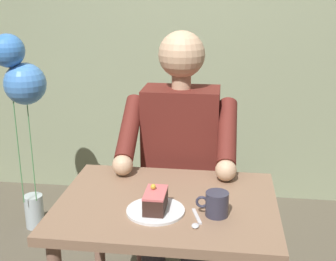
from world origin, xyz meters
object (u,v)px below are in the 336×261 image
at_px(cake_slice, 155,200).
at_px(balloon_display, 22,94).
at_px(dessert_spoon, 196,221).
at_px(seated_person, 179,165).
at_px(coffee_cup, 216,203).
at_px(dining_table, 167,227).
at_px(chair, 182,185).

relative_size(cake_slice, balloon_display, 0.11).
xyz_separation_m(dessert_spoon, balloon_display, (1.09, -1.03, 0.19)).
height_order(cake_slice, dessert_spoon, cake_slice).
height_order(seated_person, coffee_cup, seated_person).
xyz_separation_m(cake_slice, balloon_display, (0.94, -0.97, 0.14)).
bearing_deg(seated_person, cake_slice, 86.91).
bearing_deg(cake_slice, dining_table, -107.18).
bearing_deg(cake_slice, dessert_spoon, 159.31).
bearing_deg(seated_person, dessert_spoon, 101.71).
height_order(chair, cake_slice, chair).
xyz_separation_m(chair, cake_slice, (0.03, 0.70, 0.25)).
xyz_separation_m(dining_table, chair, (0.00, -0.61, -0.10)).
distance_m(seated_person, dessert_spoon, 0.60).
relative_size(cake_slice, coffee_cup, 1.12).
xyz_separation_m(dining_table, balloon_display, (0.97, -0.88, 0.30)).
distance_m(chair, dessert_spoon, 0.80).
height_order(dining_table, coffee_cup, coffee_cup).
height_order(chair, dessert_spoon, chair).
distance_m(dining_table, dessert_spoon, 0.22).
relative_size(seated_person, coffee_cup, 11.12).
distance_m(chair, coffee_cup, 0.76).
bearing_deg(balloon_display, coffee_cup, 140.10).
distance_m(dining_table, seated_person, 0.45).
bearing_deg(dessert_spoon, dining_table, -50.81).
distance_m(dining_table, chair, 0.62).
relative_size(seated_person, balloon_display, 1.05).
relative_size(coffee_cup, balloon_display, 0.09).
relative_size(dining_table, chair, 0.91).
bearing_deg(coffee_cup, seated_person, -70.22).
relative_size(coffee_cup, dessert_spoon, 0.83).
relative_size(dining_table, dessert_spoon, 5.85).
xyz_separation_m(chair, seated_person, (0.00, 0.17, 0.18)).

